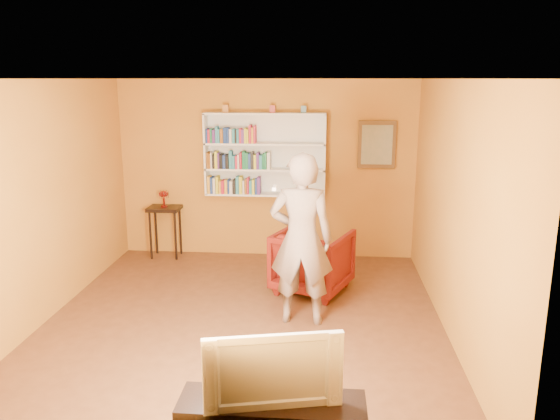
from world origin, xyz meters
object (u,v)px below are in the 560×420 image
Objects in this scene: bookshelf at (265,154)px; armchair at (313,261)px; person at (301,239)px; television at (272,365)px; console_table at (165,215)px; ruby_lustre at (164,195)px.

armchair is at bearing -61.11° from bookshelf.
television is (-0.10, -2.35, -0.22)m from person.
person is at bearing 75.19° from television.
armchair is (0.76, -1.37, -1.19)m from bookshelf.
person is (2.19, -2.15, 0.31)m from console_table.
ruby_lustre reaches higher than television.
person reaches higher than console_table.
armchair reaches higher than console_table.
person is at bearing -44.46° from ruby_lustre.
armchair is (2.30, -1.21, -0.57)m from ruby_lustre.
ruby_lustre reaches higher than console_table.
television is (2.09, -4.50, -0.22)m from ruby_lustre.
television is at bearing -65.06° from console_table.
console_table is (-1.54, -0.16, -0.94)m from bookshelf.
bookshelf is at bearing 84.33° from television.
television is at bearing 108.82° from armchair.
television is (0.55, -4.66, -0.84)m from bookshelf.
person is 2.36m from television.
person is 2.02× the size of television.
television reaches higher than armchair.
console_table is 0.31m from ruby_lustre.
bookshelf reaches higher than armchair.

